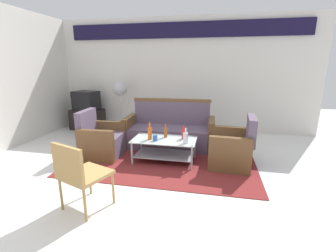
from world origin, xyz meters
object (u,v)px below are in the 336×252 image
at_px(armchair_right, 232,149).
at_px(pedestal_fan, 120,91).
at_px(bottle_red, 184,134).
at_px(wicker_chair, 79,172).
at_px(armchair_left, 102,141).
at_px(couch, 170,132).
at_px(bottle_brown, 166,132).
at_px(coffee_table, 164,147).
at_px(bottle_orange, 150,133).
at_px(television, 86,100).
at_px(bottle_clear, 186,138).
at_px(tv_stand, 88,119).
at_px(cup, 155,138).

height_order(armchair_right, pedestal_fan, pedestal_fan).
height_order(bottle_red, wicker_chair, wicker_chair).
xyz_separation_m(armchair_left, armchair_right, (2.36, 0.03, 0.00)).
height_order(couch, bottle_brown, couch).
bearing_deg(couch, pedestal_fan, -35.89).
height_order(coffee_table, bottle_orange, bottle_orange).
xyz_separation_m(television, wicker_chair, (1.84, -3.36, -0.27)).
relative_size(bottle_orange, bottle_clear, 1.18).
xyz_separation_m(armchair_right, pedestal_fan, (-2.69, 1.72, 0.73)).
height_order(armchair_left, bottle_clear, armchair_left).
height_order(bottle_orange, bottle_clear, bottle_orange).
relative_size(television, wicker_chair, 0.80).
distance_m(bottle_red, tv_stand, 3.26).
xyz_separation_m(cup, tv_stand, (-2.34, 1.86, -0.20)).
distance_m(bottle_brown, tv_stand, 2.97).
height_order(armchair_right, bottle_brown, armchair_right).
bearing_deg(bottle_red, bottle_clear, -75.33).
height_order(cup, tv_stand, tv_stand).
distance_m(coffee_table, television, 3.06).
bearing_deg(bottle_orange, wicker_chair, -104.17).
bearing_deg(bottle_red, bottle_orange, -164.74).
distance_m(armchair_right, tv_stand, 4.00).
relative_size(coffee_table, bottle_brown, 4.42).
bearing_deg(coffee_table, pedestal_fan, 130.55).
bearing_deg(armchair_left, tv_stand, -146.09).
distance_m(armchair_left, bottle_brown, 1.23).
xyz_separation_m(bottle_orange, cup, (0.11, -0.05, -0.06)).
bearing_deg(bottle_red, couch, 118.90).
height_order(bottle_red, cup, bottle_red).
distance_m(television, wicker_chair, 3.84).
height_order(bottle_orange, television, television).
bearing_deg(armchair_left, coffee_table, 85.96).
relative_size(bottle_red, cup, 2.32).
bearing_deg(cup, armchair_right, 8.06).
distance_m(armchair_left, tv_stand, 2.13).
relative_size(coffee_table, wicker_chair, 1.31).
xyz_separation_m(bottle_red, tv_stand, (-2.80, 1.65, -0.24)).
height_order(armchair_right, bottle_clear, armchair_right).
bearing_deg(television, cup, 152.80).
bearing_deg(couch, bottle_brown, 92.89).
bearing_deg(bottle_orange, bottle_red, 15.26).
bearing_deg(cup, couch, 84.96).
bearing_deg(pedestal_fan, bottle_orange, -55.27).
height_order(bottle_clear, tv_stand, bottle_clear).
bearing_deg(bottle_brown, wicker_chair, -110.02).
distance_m(bottle_clear, television, 3.44).
bearing_deg(bottle_brown, pedestal_fan, 132.38).
bearing_deg(coffee_table, couch, 94.11).
height_order(bottle_orange, tv_stand, bottle_orange).
relative_size(couch, bottle_clear, 7.09).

